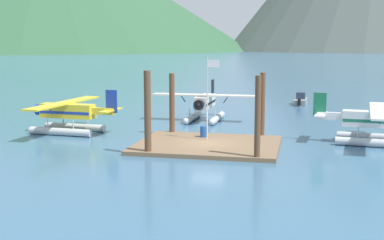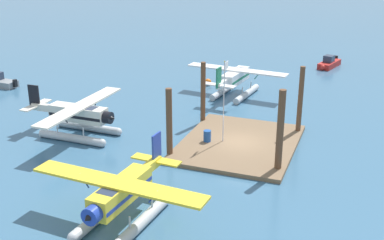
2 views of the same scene
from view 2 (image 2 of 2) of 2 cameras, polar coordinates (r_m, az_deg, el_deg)
name	(u,v)px [view 2 (image 2 of 2)]	position (r m, az deg, el deg)	size (l,w,h in m)	color
ground_plane	(239,145)	(38.13, 5.46, -2.94)	(1200.00, 1200.00, 0.00)	#38607F
dock_platform	(239,144)	(38.08, 5.47, -2.73)	(10.56, 8.50, 0.30)	brown
piling_near_left	(280,132)	(33.12, 10.18, -1.38)	(0.47, 0.47, 5.86)	brown
piling_near_right	(300,101)	(40.16, 12.44, 2.18)	(0.40, 0.40, 5.64)	brown
piling_far_left	(169,124)	(35.03, -2.66, -0.41)	(0.45, 0.45, 5.22)	brown
piling_far_right	(203,93)	(41.67, 1.29, 3.13)	(0.42, 0.42, 5.37)	brown
flagpole	(224,92)	(36.85, 3.78, 3.26)	(0.95, 0.10, 6.32)	silver
fuel_drum	(207,136)	(37.79, 1.78, -1.86)	(0.62, 0.62, 0.88)	#1E4C99
mooring_buoy	(208,82)	(53.51, 1.87, 4.43)	(0.72, 0.72, 0.72)	orange
seaplane_yellow_port_fwd	(121,198)	(27.70, -8.24, -8.89)	(7.97, 10.47, 3.84)	#B7BABF
seaplane_white_stbd_fwd	(235,80)	(49.80, 5.05, 4.61)	(7.95, 10.49, 3.84)	#B7BABF
seaplane_cream_bow_left	(79,118)	(40.15, -12.96, 0.25)	(10.42, 7.98, 3.84)	#B7BABF
boat_red_open_se	(329,63)	(63.42, 15.59, 6.35)	(4.78, 2.53, 1.50)	#B2231E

